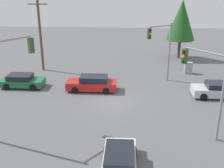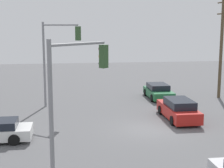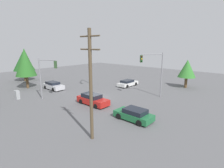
{
  "view_description": "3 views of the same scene",
  "coord_description": "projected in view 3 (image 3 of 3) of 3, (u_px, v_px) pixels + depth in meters",
  "views": [
    {
      "loc": [
        1.36,
        -22.71,
        10.3
      ],
      "look_at": [
        0.06,
        -0.67,
        1.95
      ],
      "focal_mm": 45.0,
      "sensor_mm": 36.0,
      "label": 1
    },
    {
      "loc": [
        20.69,
        -5.24,
        6.59
      ],
      "look_at": [
        -0.2,
        -2.38,
        2.98
      ],
      "focal_mm": 55.0,
      "sensor_mm": 36.0,
      "label": 2
    },
    {
      "loc": [
        -19.17,
        17.95,
        7.92
      ],
      "look_at": [
        -1.06,
        -2.5,
        1.87
      ],
      "focal_mm": 28.0,
      "sensor_mm": 36.0,
      "label": 3
    }
  ],
  "objects": [
    {
      "name": "traffic_signal_main",
      "position": [
        154.0,
        68.0,
        26.3
      ],
      "size": [
        2.35,
        3.0,
        6.87
      ],
      "rotation": [
        0.0,
        0.0,
        0.92
      ],
      "color": "gray",
      "rests_on": "ground_plane"
    },
    {
      "name": "tree_far",
      "position": [
        187.0,
        69.0,
        32.75
      ],
      "size": [
        3.22,
        3.22,
        5.35
      ],
      "color": "brown",
      "rests_on": "ground_plane"
    },
    {
      "name": "tree_corner",
      "position": [
        24.0,
        61.0,
        38.94
      ],
      "size": [
        4.52,
        4.52,
        6.61
      ],
      "color": "brown",
      "rests_on": "ground_plane"
    },
    {
      "name": "sedan_red",
      "position": [
        93.0,
        99.0,
        23.82
      ],
      "size": [
        4.79,
        1.96,
        1.48
      ],
      "rotation": [
        0.0,
        0.0,
        1.57
      ],
      "color": "red",
      "rests_on": "ground_plane"
    },
    {
      "name": "electrical_cabinet",
      "position": [
        17.0,
        95.0,
        26.26
      ],
      "size": [
        0.85,
        0.51,
        1.31
      ],
      "primitive_type": "cube",
      "color": "#9EA0A3",
      "rests_on": "ground_plane"
    },
    {
      "name": "traffic_signal_cross",
      "position": [
        46.0,
        72.0,
        25.43
      ],
      "size": [
        2.56,
        1.65,
        6.12
      ],
      "rotation": [
        0.0,
        0.0,
        3.66
      ],
      "color": "gray",
      "rests_on": "ground_plane"
    },
    {
      "name": "traffic_signal_aux",
      "position": [
        91.0,
        65.0,
        34.16
      ],
      "size": [
        2.47,
        2.64,
        6.08
      ],
      "rotation": [
        0.0,
        0.0,
        2.31
      ],
      "color": "gray",
      "rests_on": "ground_plane"
    },
    {
      "name": "ground_plane",
      "position": [
        96.0,
        97.0,
        27.24
      ],
      "size": [
        80.0,
        80.0,
        0.0
      ],
      "primitive_type": "plane",
      "color": "#5B5B5E"
    },
    {
      "name": "sedan_green",
      "position": [
        134.0,
        114.0,
        18.84
      ],
      "size": [
        4.23,
        2.02,
        1.31
      ],
      "rotation": [
        0.0,
        0.0,
        -1.57
      ],
      "color": "#1E6638",
      "rests_on": "ground_plane"
    },
    {
      "name": "sedan_white",
      "position": [
        128.0,
        83.0,
        34.74
      ],
      "size": [
        2.01,
        4.69,
        1.23
      ],
      "rotation": [
        0.0,
        0.0,
        3.14
      ],
      "color": "silver",
      "rests_on": "ground_plane"
    },
    {
      "name": "sedan_silver",
      "position": [
        53.0,
        86.0,
        32.1
      ],
      "size": [
        4.48,
        2.0,
        1.4
      ],
      "rotation": [
        0.0,
        0.0,
        1.57
      ],
      "color": "silver",
      "rests_on": "ground_plane"
    },
    {
      "name": "utility_pole_tall",
      "position": [
        91.0,
        84.0,
        14.15
      ],
      "size": [
        2.2,
        0.28,
        9.22
      ],
      "color": "brown",
      "rests_on": "ground_plane"
    },
    {
      "name": "tree_left",
      "position": [
        25.0,
        62.0,
        32.21
      ],
      "size": [
        3.7,
        3.7,
        7.43
      ],
      "color": "brown",
      "rests_on": "ground_plane"
    }
  ]
}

